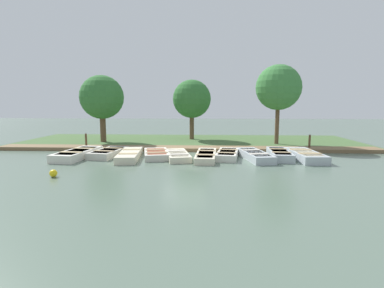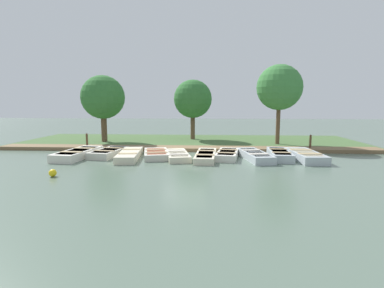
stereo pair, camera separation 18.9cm
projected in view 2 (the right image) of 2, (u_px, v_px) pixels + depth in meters
name	position (u px, v px, depth m)	size (l,w,h in m)	color
ground_plane	(184.00, 154.00, 17.00)	(80.00, 80.00, 0.00)	#566B5B
shore_bank	(190.00, 142.00, 21.94)	(8.00, 24.00, 0.17)	#476638
dock_walkway	(186.00, 149.00, 18.48)	(1.36, 23.34, 0.21)	brown
rowboat_0	(78.00, 154.00, 15.96)	(3.54, 1.57, 0.43)	silver
rowboat_1	(109.00, 152.00, 16.48)	(2.94, 1.61, 0.38)	beige
rowboat_2	(130.00, 155.00, 15.78)	(3.68, 1.38, 0.39)	beige
rowboat_3	(156.00, 154.00, 16.08)	(2.89, 1.79, 0.36)	beige
rowboat_4	(177.00, 155.00, 15.78)	(3.16, 1.70, 0.33)	beige
rowboat_5	(206.00, 156.00, 15.59)	(3.54, 1.14, 0.35)	beige
rowboat_6	(227.00, 154.00, 15.90)	(2.93, 1.44, 0.38)	silver
rowboat_7	(255.00, 155.00, 15.49)	(3.43, 1.63, 0.41)	#B2BCC1
rowboat_8	(280.00, 154.00, 15.74)	(3.06, 1.21, 0.42)	#B2BCC1
rowboat_9	(305.00, 155.00, 15.42)	(3.37, 1.39, 0.43)	#B2BCC1
mooring_post_near	(87.00, 141.00, 18.95)	(0.13, 0.13, 1.01)	brown
mooring_post_far	(310.00, 143.00, 18.08)	(0.13, 0.13, 1.01)	brown
buoy	(53.00, 173.00, 11.82)	(0.30, 0.30, 0.30)	yellow
park_tree_far_left	(103.00, 98.00, 20.93)	(3.03, 3.03, 4.82)	brown
park_tree_left	(193.00, 99.00, 22.39)	(2.85, 2.85, 4.63)	brown
park_tree_center	(279.00, 88.00, 19.60)	(2.98, 2.98, 5.40)	brown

